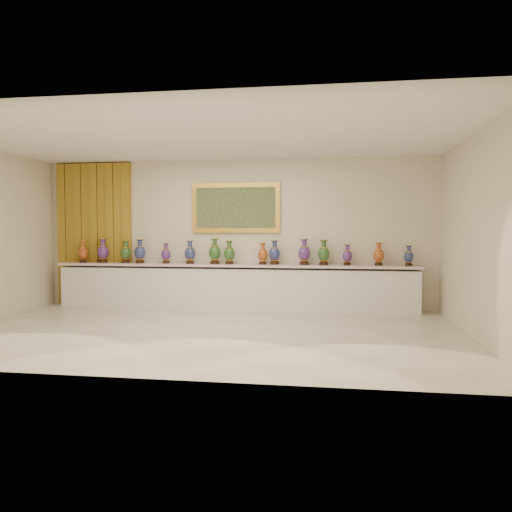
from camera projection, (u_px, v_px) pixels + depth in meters
The scene contains 19 objects.
ground at pixel (205, 331), 7.76m from camera, with size 8.00×8.00×0.00m, color beige.
room at pixel (116, 230), 10.48m from camera, with size 8.00×8.00×8.00m.
counter at pixel (233, 287), 9.98m from camera, with size 7.28×0.48×0.90m.
vase_0 at pixel (83, 253), 10.41m from camera, with size 0.25×0.25×0.45m.
vase_1 at pixel (103, 252), 10.35m from camera, with size 0.30×0.30×0.50m.
vase_2 at pixel (126, 253), 10.30m from camera, with size 0.25×0.25×0.46m.
vase_3 at pixel (140, 252), 10.21m from camera, with size 0.30×0.30×0.49m.
vase_4 at pixel (166, 254), 10.15m from camera, with size 0.20×0.20×0.42m.
vase_5 at pixel (190, 253), 10.04m from camera, with size 0.28×0.28×0.47m.
vase_6 at pixel (215, 252), 9.95m from camera, with size 0.29×0.29×0.52m.
vase_7 at pixel (229, 254), 9.92m from camera, with size 0.26×0.26×0.47m.
vase_8 at pixel (263, 255), 9.82m from camera, with size 0.22×0.22×0.43m.
vase_9 at pixel (275, 254), 9.83m from camera, with size 0.25×0.25×0.48m.
vase_10 at pixel (304, 253), 9.72m from camera, with size 0.27×0.27×0.51m.
vase_11 at pixel (324, 254), 9.66m from camera, with size 0.25×0.25×0.49m.
vase_12 at pixel (347, 256), 9.61m from camera, with size 0.25×0.25×0.41m.
vase_13 at pixel (379, 255), 9.53m from camera, with size 0.24×0.24×0.44m.
vase_14 at pixel (409, 257), 9.44m from camera, with size 0.20×0.20×0.39m.
label_card at pixel (152, 264), 10.07m from camera, with size 0.10×0.06×0.00m, color white.
Camera 1 is at (1.96, -7.48, 1.58)m, focal length 35.00 mm.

